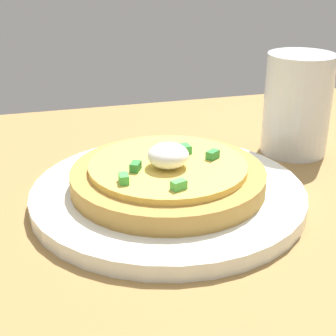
% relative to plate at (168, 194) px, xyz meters
% --- Properties ---
extents(dining_table, '(1.21, 0.87, 0.03)m').
position_rel_plate_xyz_m(dining_table, '(-0.05, 0.11, -0.02)').
color(dining_table, olive).
rests_on(dining_table, ground).
extents(plate, '(0.26, 0.26, 0.01)m').
position_rel_plate_xyz_m(plate, '(0.00, 0.00, 0.00)').
color(plate, white).
rests_on(plate, dining_table).
extents(pizza, '(0.18, 0.18, 0.05)m').
position_rel_plate_xyz_m(pizza, '(0.00, 0.00, 0.02)').
color(pizza, '#B58A40').
rests_on(pizza, plate).
extents(cup_far, '(0.08, 0.08, 0.12)m').
position_rel_plate_xyz_m(cup_far, '(-0.18, -0.08, 0.04)').
color(cup_far, silver).
rests_on(cup_far, dining_table).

